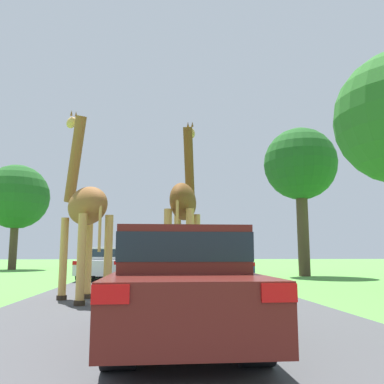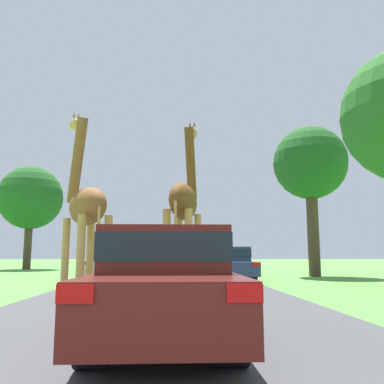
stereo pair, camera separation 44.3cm
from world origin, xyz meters
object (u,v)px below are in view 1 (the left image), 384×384
Objects in this scene: giraffe_near_road at (184,207)px; car_lead_maroon at (180,281)px; car_queue_right at (219,263)px; car_far_ahead at (170,259)px; tree_centre_back at (300,166)px; tree_far_right at (16,197)px; car_queue_left at (183,261)px; giraffe_companion at (85,208)px; car_verge_right at (105,262)px.

car_lead_maroon is (-0.40, -4.90, -1.55)m from giraffe_near_road.
car_queue_right is 11.26m from car_far_ahead.
giraffe_near_road is 1.19× the size of car_lead_maroon.
tree_centre_back is 1.02× the size of tree_far_right.
tree_centre_back is at bearing -29.32° from tree_far_right.
car_queue_left is at bearing 98.15° from giraffe_near_road.
car_queue_left is at bearing -84.91° from car_far_ahead.
tree_far_right reaches higher than car_queue_left.
car_far_ahead is at bearing -9.98° from tree_far_right.
giraffe_companion is 5.36m from car_lead_maroon.
giraffe_companion is 18.29m from car_far_ahead.
car_far_ahead is at bearing 98.38° from car_queue_right.
car_queue_left is 0.62× the size of tree_centre_back.
car_verge_right is (-3.30, -9.31, 0.02)m from car_far_ahead.
giraffe_companion reaches higher than giraffe_near_road.
giraffe_companion is 1.22× the size of car_lead_maroon.
giraffe_companion reaches higher than car_lead_maroon.
car_lead_maroon reaches higher than car_queue_right.
tree_centre_back reaches higher than tree_far_right.
car_queue_left is at bearing 102.03° from car_queue_right.
giraffe_companion is 0.69× the size of tree_far_right.
car_queue_right is (1.95, 6.67, -1.57)m from giraffe_near_road.
giraffe_near_road is at bearing -91.00° from car_far_ahead.
car_lead_maroon reaches higher than car_verge_right.
tree_centre_back is 20.23m from tree_far_right.
car_queue_left is 8.06m from tree_centre_back.
car_queue_right is 7.66m from tree_centre_back.
car_verge_right is at bearing 100.93° from car_lead_maroon.
car_far_ahead is at bearing 95.09° from car_queue_left.
tree_far_right is at bearing 150.68° from tree_centre_back.
car_queue_left is at bearing 45.65° from giraffe_companion.
car_queue_right is 0.61× the size of tree_centre_back.
car_lead_maroon is at bearing -95.02° from giraffe_companion.
tree_centre_back is (9.35, 10.06, 3.45)m from giraffe_companion.
giraffe_near_road is 1.13× the size of car_verge_right.
giraffe_near_road is 2.50m from giraffe_companion.
tree_centre_back is (6.54, -7.95, 4.99)m from car_far_ahead.
car_verge_right is 0.58× the size of tree_centre_back.
car_queue_right is at bearing 28.14° from giraffe_companion.
tree_far_right is at bearing 145.89° from car_queue_left.
car_lead_maroon is at bearing -82.52° from giraffe_near_road.
car_queue_right is 5.34m from car_queue_left.
giraffe_near_road is 12.48m from tree_centre_back.
car_lead_maroon reaches higher than car_far_ahead.
giraffe_companion is (-2.49, -0.19, -0.06)m from giraffe_near_road.
giraffe_near_road is 0.98× the size of giraffe_companion.
tree_centre_back is at bearing 63.83° from car_lead_maroon.
giraffe_companion reaches higher than car_queue_left.
giraffe_companion is 1.30× the size of car_far_ahead.
giraffe_near_road is at bearing -124.80° from tree_centre_back.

